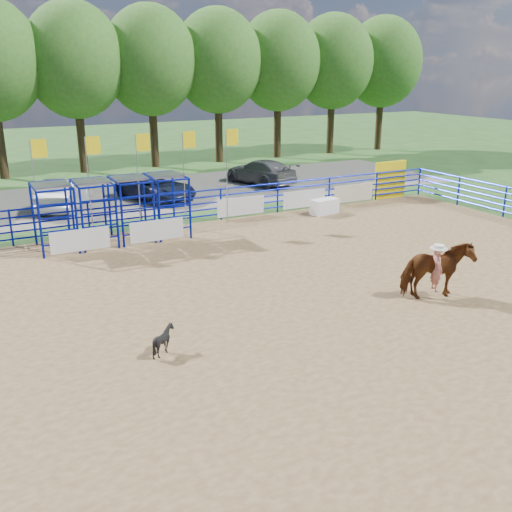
# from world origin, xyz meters

# --- Properties ---
(ground) EXTENTS (120.00, 120.00, 0.00)m
(ground) POSITION_xyz_m (0.00, 0.00, 0.00)
(ground) COLOR #366227
(ground) RESTS_ON ground
(arena_dirt) EXTENTS (30.00, 20.00, 0.02)m
(arena_dirt) POSITION_xyz_m (0.00, 0.00, 0.01)
(arena_dirt) COLOR olive
(arena_dirt) RESTS_ON ground
(gravel_strip) EXTENTS (40.00, 10.00, 0.01)m
(gravel_strip) POSITION_xyz_m (0.00, 17.00, 0.01)
(gravel_strip) COLOR gray
(gravel_strip) RESTS_ON ground
(announcer_table) EXTENTS (1.44, 0.84, 0.73)m
(announcer_table) POSITION_xyz_m (7.87, 8.70, 0.38)
(announcer_table) COLOR white
(announcer_table) RESTS_ON arena_dirt
(horse_and_rider) EXTENTS (2.27, 1.44, 2.37)m
(horse_and_rider) POSITION_xyz_m (4.90, -1.69, 0.96)
(horse_and_rider) COLOR brown
(horse_and_rider) RESTS_ON arena_dirt
(calf) EXTENTS (0.73, 0.66, 0.73)m
(calf) POSITION_xyz_m (-3.60, -1.33, 0.38)
(calf) COLOR black
(calf) RESTS_ON arena_dirt
(car_b) EXTENTS (3.42, 4.96, 1.55)m
(car_b) POSITION_xyz_m (-3.02, 15.60, 0.79)
(car_b) COLOR #9B9EA4
(car_b) RESTS_ON gravel_strip
(car_c) EXTENTS (3.79, 5.35, 1.36)m
(car_c) POSITION_xyz_m (1.66, 15.48, 0.69)
(car_c) COLOR #151934
(car_c) RESTS_ON gravel_strip
(car_d) EXTENTS (3.18, 5.36, 1.46)m
(car_d) POSITION_xyz_m (8.69, 16.88, 0.74)
(car_d) COLOR #5B5B5D
(car_d) RESTS_ON gravel_strip
(perimeter_fence) EXTENTS (30.10, 20.10, 1.50)m
(perimeter_fence) POSITION_xyz_m (0.00, 0.00, 0.75)
(perimeter_fence) COLOR #061291
(perimeter_fence) RESTS_ON ground
(chute_assembly) EXTENTS (19.32, 2.41, 4.20)m
(chute_assembly) POSITION_xyz_m (-1.90, 8.84, 1.26)
(chute_assembly) COLOR #061291
(chute_assembly) RESTS_ON ground
(treeline) EXTENTS (56.40, 6.40, 11.24)m
(treeline) POSITION_xyz_m (0.00, 26.00, 7.53)
(treeline) COLOR #3F2B19
(treeline) RESTS_ON ground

